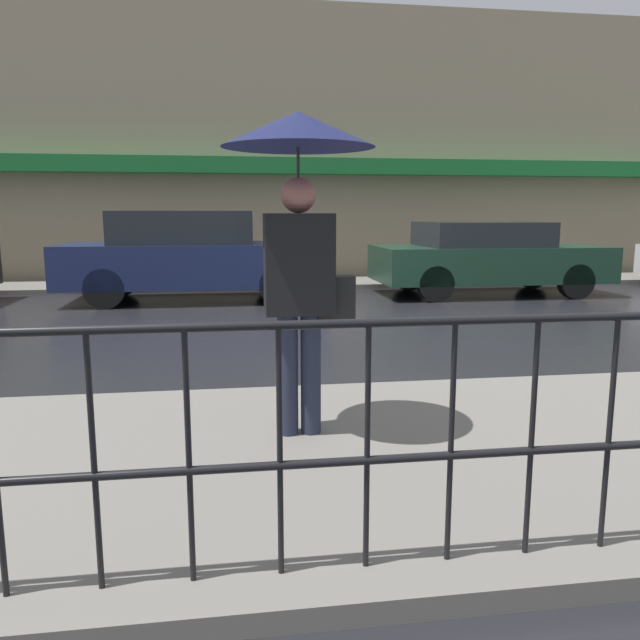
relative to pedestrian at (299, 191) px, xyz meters
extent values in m
plane|color=black|center=(1.67, 4.88, -1.69)|extent=(80.00, 80.00, 0.00)
cube|color=slate|center=(1.67, -0.36, -1.64)|extent=(28.00, 3.03, 0.10)
cube|color=slate|center=(1.67, 9.58, -1.64)|extent=(28.00, 1.96, 0.10)
cube|color=gold|center=(1.67, 4.88, -1.69)|extent=(25.20, 0.12, 0.01)
cube|color=gray|center=(1.67, 10.71, 1.40)|extent=(28.00, 0.30, 6.18)
cube|color=#196B2D|center=(1.67, 10.29, 0.91)|extent=(16.80, 0.55, 0.35)
cylinder|color=black|center=(-0.98, -1.62, -1.07)|extent=(0.02, 0.02, 1.03)
cylinder|color=black|center=(-0.62, -1.62, -1.07)|extent=(0.02, 0.02, 1.03)
cylinder|color=black|center=(-0.27, -1.62, -1.07)|extent=(0.02, 0.02, 1.03)
cylinder|color=black|center=(0.08, -1.62, -1.07)|extent=(0.02, 0.02, 1.03)
cylinder|color=black|center=(0.43, -1.62, -1.07)|extent=(0.02, 0.02, 1.03)
cylinder|color=black|center=(0.79, -1.62, -1.07)|extent=(0.02, 0.02, 1.03)
cylinder|color=black|center=(1.14, -1.62, -1.07)|extent=(0.02, 0.02, 1.03)
cylinder|color=#23283D|center=(-0.08, 0.00, -1.18)|extent=(0.13, 0.13, 0.81)
cylinder|color=#23283D|center=(0.07, 0.00, -1.18)|extent=(0.13, 0.13, 0.81)
cube|color=black|center=(-0.01, 0.00, -0.46)|extent=(0.44, 0.26, 0.64)
sphere|color=#AF6A60|center=(-0.01, 0.00, -0.03)|extent=(0.22, 0.22, 0.22)
cylinder|color=#262628|center=(-0.01, 0.00, -0.10)|extent=(0.02, 0.02, 0.72)
cone|color=#191E4C|center=(-0.01, 0.00, 0.37)|extent=(0.96, 0.96, 0.22)
cube|color=black|center=(0.23, 0.00, -0.69)|extent=(0.24, 0.12, 0.30)
cube|color=#19234C|center=(-1.04, 7.46, -1.04)|extent=(4.62, 1.87, 0.74)
cube|color=#1E2328|center=(-1.22, 7.46, -0.38)|extent=(2.40, 1.72, 0.57)
cylinder|color=black|center=(0.39, 8.28, -1.36)|extent=(0.67, 0.22, 0.67)
cylinder|color=black|center=(0.39, 6.63, -1.36)|extent=(0.67, 0.22, 0.67)
cylinder|color=black|center=(-2.47, 8.28, -1.36)|extent=(0.67, 0.22, 0.67)
cylinder|color=black|center=(-2.47, 6.63, -1.36)|extent=(0.67, 0.22, 0.67)
cube|color=#193828|center=(4.52, 7.46, -1.09)|extent=(4.33, 1.91, 0.66)
cube|color=#1E2328|center=(4.35, 7.46, -0.53)|extent=(2.25, 1.76, 0.46)
cylinder|color=black|center=(5.87, 8.30, -1.37)|extent=(0.65, 0.22, 0.65)
cylinder|color=black|center=(5.87, 6.61, -1.37)|extent=(0.65, 0.22, 0.65)
cylinder|color=black|center=(3.18, 8.30, -1.37)|extent=(0.65, 0.22, 0.65)
cylinder|color=black|center=(3.18, 6.61, -1.37)|extent=(0.65, 0.22, 0.65)
camera|label=1|loc=(-0.46, -3.96, -0.14)|focal=35.00mm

